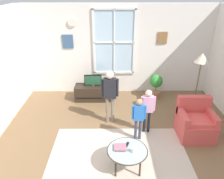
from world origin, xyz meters
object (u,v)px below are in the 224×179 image
object	(u,v)px
book_stack	(120,147)
remote_near_books	(127,144)
coffee_table	(127,151)
person_pink_shirt	(148,106)
floor_lamp	(201,65)
television	(93,80)
person_blue_shirt	(139,115)
person_black_shirt	(110,91)
tv_stand	(93,93)
armchair	(195,123)
remote_near_cup	(122,146)
cup	(134,150)
potted_plant_by_window	(156,84)

from	to	relation	value
book_stack	remote_near_books	distance (m)	0.17
coffee_table	person_pink_shirt	bearing A→B (deg)	64.83
remote_near_books	floor_lamp	distance (m)	2.54
television	person_pink_shirt	distance (m)	2.12
person_blue_shirt	person_black_shirt	distance (m)	0.96
tv_stand	person_blue_shirt	bearing A→B (deg)	-59.77
armchair	remote_near_cup	xyz separation A→B (m)	(-1.69, -0.89, 0.10)
coffee_table	remote_near_cup	size ratio (longest dim) A/B	5.44
cup	person_black_shirt	size ratio (longest dim) A/B	0.07
coffee_table	remote_near_cup	xyz separation A→B (m)	(-0.08, 0.11, 0.04)
armchair	person_pink_shirt	size ratio (longest dim) A/B	0.80
person_blue_shirt	floor_lamp	xyz separation A→B (m)	(1.48, 0.79, 0.84)
coffee_table	person_pink_shirt	distance (m)	1.28
tv_stand	person_pink_shirt	world-z (taller)	person_pink_shirt
potted_plant_by_window	floor_lamp	world-z (taller)	floor_lamp
remote_near_books	person_black_shirt	distance (m)	1.50
armchair	person_pink_shirt	bearing A→B (deg)	173.38
tv_stand	book_stack	xyz separation A→B (m)	(0.69, -2.71, 0.21)
coffee_table	remote_near_books	world-z (taller)	remote_near_books
cup	person_pink_shirt	size ratio (longest dim) A/B	0.09
television	potted_plant_by_window	bearing A→B (deg)	2.38
floor_lamp	armchair	bearing A→B (deg)	-104.25
book_stack	remote_near_cup	world-z (taller)	book_stack
cup	person_pink_shirt	distance (m)	1.27
coffee_table	floor_lamp	world-z (taller)	floor_lamp
armchair	coffee_table	size ratio (longest dim) A/B	1.14
tv_stand	floor_lamp	bearing A→B (deg)	-23.48
tv_stand	armchair	xyz separation A→B (m)	(2.43, -1.76, 0.10)
armchair	floor_lamp	size ratio (longest dim) A/B	0.49
television	armchair	xyz separation A→B (m)	(2.43, -1.76, -0.30)
coffee_table	floor_lamp	distance (m)	2.65
tv_stand	armchair	bearing A→B (deg)	-35.95
coffee_table	book_stack	world-z (taller)	book_stack
book_stack	cup	bearing A→B (deg)	-23.72
person_blue_shirt	person_black_shirt	size ratio (longest dim) A/B	0.74
television	cup	xyz separation A→B (m)	(0.93, -2.81, -0.17)
person_blue_shirt	television	bearing A→B (deg)	120.26
book_stack	person_blue_shirt	bearing A→B (deg)	61.94
book_stack	remote_near_books	bearing A→B (deg)	35.03
remote_near_cup	floor_lamp	world-z (taller)	floor_lamp
person_blue_shirt	floor_lamp	distance (m)	1.87
book_stack	floor_lamp	size ratio (longest dim) A/B	0.13
coffee_table	person_pink_shirt	xyz separation A→B (m)	(0.53, 1.12, 0.30)
person_blue_shirt	person_pink_shirt	bearing A→B (deg)	49.98
tv_stand	book_stack	size ratio (longest dim) A/B	4.85
cup	remote_near_cup	size ratio (longest dim) A/B	0.70
remote_near_cup	person_blue_shirt	world-z (taller)	person_blue_shirt
tv_stand	potted_plant_by_window	world-z (taller)	potted_plant_by_window
coffee_table	cup	world-z (taller)	cup
person_black_shirt	book_stack	bearing A→B (deg)	-82.62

